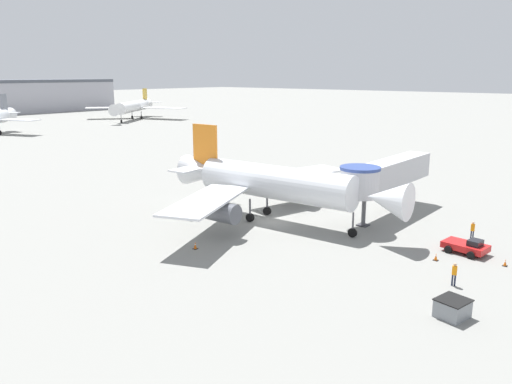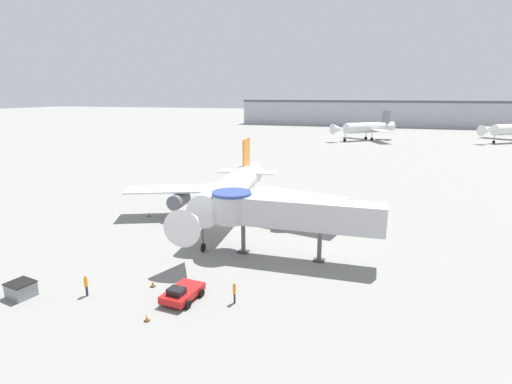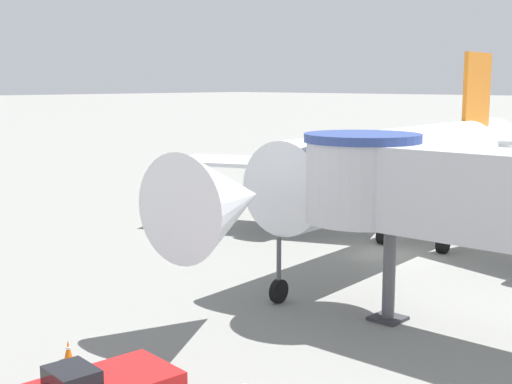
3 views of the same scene
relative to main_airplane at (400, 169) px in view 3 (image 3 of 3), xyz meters
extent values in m
plane|color=gray|center=(-0.35, -0.17, -4.18)|extent=(800.00, 800.00, 0.00)
cylinder|color=silver|center=(0.05, -0.63, 0.14)|extent=(5.07, 18.09, 3.60)
cone|color=silver|center=(1.08, -12.93, 0.14)|extent=(3.91, 4.24, 3.60)
cone|color=silver|center=(-0.80, 9.52, 0.14)|extent=(4.03, 5.67, 3.60)
cube|color=silver|center=(-8.37, 1.21, -0.49)|extent=(13.57, 9.00, 0.22)
cube|color=orange|center=(-0.77, 9.25, 3.37)|extent=(0.53, 3.54, 4.67)
cube|color=silver|center=(-0.82, 9.78, 0.76)|extent=(8.94, 3.20, 0.18)
cylinder|color=#565960|center=(-7.26, 0.24, -1.73)|extent=(2.27, 3.69, 1.98)
cylinder|color=#4C4C51|center=(0.81, -9.63, -2.70)|extent=(0.18, 0.18, 2.07)
cylinder|color=black|center=(0.81, -9.63, -3.73)|extent=(0.33, 0.92, 0.90)
cylinder|color=#4C4C51|center=(-1.75, 1.46, -2.70)|extent=(0.22, 0.22, 2.07)
cylinder|color=black|center=(-1.75, 1.46, -3.73)|extent=(0.47, 0.93, 0.90)
cylinder|color=#4C4C51|center=(1.48, 1.73, -2.70)|extent=(0.22, 0.22, 2.07)
cylinder|color=black|center=(1.48, 1.73, -3.73)|extent=(0.47, 0.93, 0.90)
cylinder|color=#B7B7BC|center=(3.69, -8.54, 0.59)|extent=(3.90, 3.90, 2.80)
cylinder|color=navy|center=(3.69, -8.54, 2.14)|extent=(4.10, 4.10, 0.30)
cylinder|color=#56565B|center=(4.92, -8.52, -2.49)|extent=(0.44, 0.44, 3.37)
cube|color=#333338|center=(4.92, -8.52, -4.12)|extent=(1.10, 1.10, 0.12)
cube|color=black|center=(3.45, -20.27, -3.03)|extent=(1.38, 1.15, 0.51)
cylinder|color=black|center=(2.55, -18.33, -3.85)|extent=(0.41, 0.69, 0.66)
cube|color=black|center=(-0.01, -18.21, -4.16)|extent=(0.39, 0.39, 0.04)
cone|color=orange|center=(-0.01, -18.21, -3.83)|extent=(0.27, 0.27, 0.62)
cylinder|color=white|center=(-0.01, -18.21, -3.76)|extent=(0.15, 0.15, 0.07)
cube|color=black|center=(-11.48, -0.48, -4.16)|extent=(0.40, 0.40, 0.04)
cone|color=orange|center=(-11.48, -0.48, -3.83)|extent=(0.28, 0.28, 0.63)
cylinder|color=white|center=(-11.48, -0.48, -3.75)|extent=(0.15, 0.15, 0.08)
camera|label=1|loc=(-40.44, -32.75, 11.37)|focal=35.00mm
camera|label=2|loc=(17.99, -45.59, 12.02)|focal=28.00mm
camera|label=3|loc=(17.85, -29.18, 4.06)|focal=50.00mm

